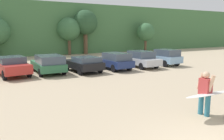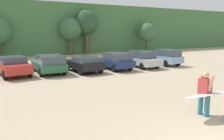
# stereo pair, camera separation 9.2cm
# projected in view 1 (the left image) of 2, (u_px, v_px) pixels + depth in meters

# --- Properties ---
(hillside_ridge) EXTENTS (108.00, 12.00, 7.34)m
(hillside_ridge) POSITION_uv_depth(u_px,v_px,m) (24.00, 29.00, 35.31)
(hillside_ridge) COLOR #427042
(hillside_ridge) RESTS_ON ground_plane
(tree_far_left) EXTENTS (3.24, 3.24, 5.24)m
(tree_far_left) POSITION_uv_depth(u_px,v_px,m) (69.00, 29.00, 32.02)
(tree_far_left) COLOR brown
(tree_far_left) RESTS_ON ground_plane
(tree_right) EXTENTS (3.56, 3.56, 6.37)m
(tree_right) POSITION_uv_depth(u_px,v_px,m) (85.00, 23.00, 33.00)
(tree_right) COLOR brown
(tree_right) RESTS_ON ground_plane
(tree_left) EXTENTS (2.87, 2.87, 4.64)m
(tree_left) POSITION_uv_depth(u_px,v_px,m) (146.00, 32.00, 36.81)
(tree_left) COLOR brown
(tree_left) RESTS_ON ground_plane
(parked_car_red) EXTENTS (2.47, 4.55, 1.46)m
(parked_car_red) POSITION_uv_depth(u_px,v_px,m) (11.00, 66.00, 17.07)
(parked_car_red) COLOR #B72D28
(parked_car_red) RESTS_ON ground_plane
(parked_car_forest_green) EXTENTS (1.99, 4.37, 1.48)m
(parked_car_forest_green) POSITION_uv_depth(u_px,v_px,m) (48.00, 64.00, 18.03)
(parked_car_forest_green) COLOR #2D6642
(parked_car_forest_green) RESTS_ON ground_plane
(parked_car_black) EXTENTS (2.30, 4.17, 1.30)m
(parked_car_black) POSITION_uv_depth(u_px,v_px,m) (84.00, 64.00, 18.72)
(parked_car_black) COLOR black
(parked_car_black) RESTS_ON ground_plane
(parked_car_navy) EXTENTS (1.94, 4.38, 1.48)m
(parked_car_navy) POSITION_uv_depth(u_px,v_px,m) (114.00, 61.00, 19.99)
(parked_car_navy) COLOR navy
(parked_car_navy) RESTS_ON ground_plane
(parked_car_silver) EXTENTS (1.89, 4.69, 1.52)m
(parked_car_silver) POSITION_uv_depth(u_px,v_px,m) (139.00, 59.00, 21.37)
(parked_car_silver) COLOR silver
(parked_car_silver) RESTS_ON ground_plane
(parked_car_sky_blue) EXTENTS (2.01, 4.35, 1.58)m
(parked_car_sky_blue) POSITION_uv_depth(u_px,v_px,m) (163.00, 57.00, 22.63)
(parked_car_sky_blue) COLOR #84ADD1
(parked_car_sky_blue) RESTS_ON ground_plane
(person_adult) EXTENTS (0.34, 0.81, 1.77)m
(person_adult) POSITION_uv_depth(u_px,v_px,m) (205.00, 91.00, 8.96)
(person_adult) COLOR teal
(person_adult) RESTS_ON ground_plane
(surfboard_white) EXTENTS (2.34, 0.67, 0.19)m
(surfboard_white) POSITION_uv_depth(u_px,v_px,m) (208.00, 94.00, 8.88)
(surfboard_white) COLOR white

